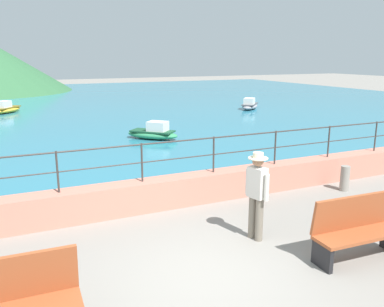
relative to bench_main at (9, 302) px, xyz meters
The scene contains 11 objects.
ground_plane 2.94m from the bench_main, ahead, with size 120.00×120.00×0.00m, color gray.
promenade_wall 4.59m from the bench_main, 51.32° to the left, with size 20.00×0.56×0.70m, color tan.
railing 4.65m from the bench_main, 51.32° to the left, with size 18.44×0.04×0.90m.
lake_water 26.38m from the bench_main, 83.76° to the left, with size 64.00×44.32×0.06m, color teal.
bench_main is the anchor object (origin of this frame).
bench_far 5.60m from the bench_main, ahead, with size 1.73×0.64×1.13m.
person_walking 4.58m from the bench_main, 15.36° to the left, with size 0.38×0.56×1.75m.
bollard 8.62m from the bench_main, 18.12° to the left, with size 0.24×0.24×0.68m, color gray.
boat_0 23.20m from the bench_main, 50.06° to the left, with size 2.25×2.27×0.76m.
boat_1 22.58m from the bench_main, 89.78° to the left, with size 2.11×2.37×0.76m.
boat_2 12.48m from the bench_main, 62.55° to the left, with size 2.25×2.27×0.76m.
Camera 1 is at (-2.64, -5.27, 3.50)m, focal length 37.50 mm.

